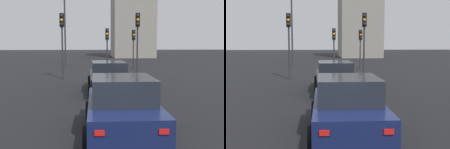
% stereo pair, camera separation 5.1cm
% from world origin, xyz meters
% --- Properties ---
extents(car_black_lead, '(4.77, 2.07, 1.53)m').
position_xyz_m(car_black_lead, '(8.30, -0.08, 0.74)').
color(car_black_lead, black).
rests_on(car_black_lead, ground_plane).
extents(car_navy_second, '(4.05, 2.02, 1.59)m').
position_xyz_m(car_navy_second, '(1.94, -0.04, 0.76)').
color(car_navy_second, '#141E4C').
rests_on(car_navy_second, ground_plane).
extents(traffic_light_near_left, '(0.32, 0.29, 3.55)m').
position_xyz_m(traffic_light_near_left, '(16.75, -0.53, 2.56)').
color(traffic_light_near_left, '#2D2D30').
rests_on(traffic_light_near_left, ground_plane).
extents(traffic_light_near_right, '(0.33, 0.30, 3.55)m').
position_xyz_m(traffic_light_near_right, '(19.24, -3.05, 2.56)').
color(traffic_light_near_right, '#2D2D30').
rests_on(traffic_light_near_right, ground_plane).
extents(traffic_light_far_left, '(0.32, 0.29, 4.36)m').
position_xyz_m(traffic_light_far_left, '(12.80, -2.30, 3.12)').
color(traffic_light_far_left, '#2D2D30').
rests_on(traffic_light_far_left, ground_plane).
extents(traffic_light_far_right, '(0.32, 0.28, 4.33)m').
position_xyz_m(traffic_light_far_right, '(13.02, 2.64, 3.10)').
color(traffic_light_far_right, '#2D2D30').
rests_on(traffic_light_far_right, ground_plane).
extents(street_lamp_kerbside, '(0.56, 0.36, 8.91)m').
position_xyz_m(street_lamp_kerbside, '(23.01, 3.36, 5.13)').
color(street_lamp_kerbside, '#2D2D30').
rests_on(street_lamp_kerbside, ground_plane).
extents(building_facade_left, '(8.75, 6.38, 12.11)m').
position_xyz_m(building_facade_left, '(40.05, -6.00, 6.05)').
color(building_facade_left, gray).
rests_on(building_facade_left, ground_plane).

